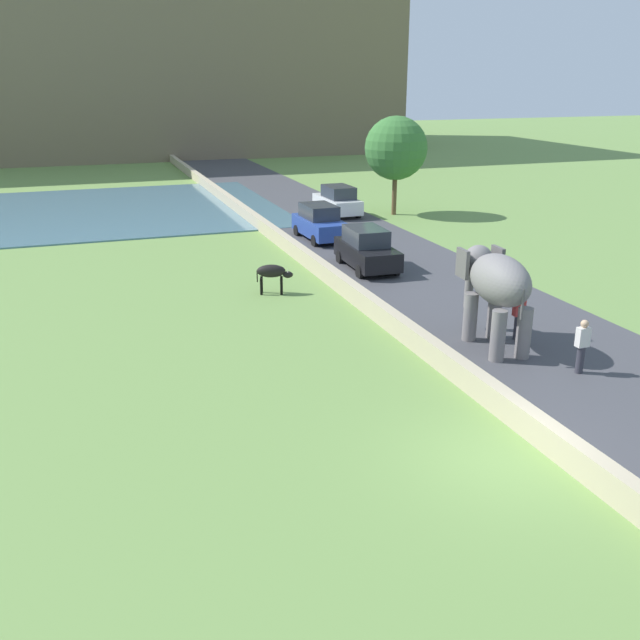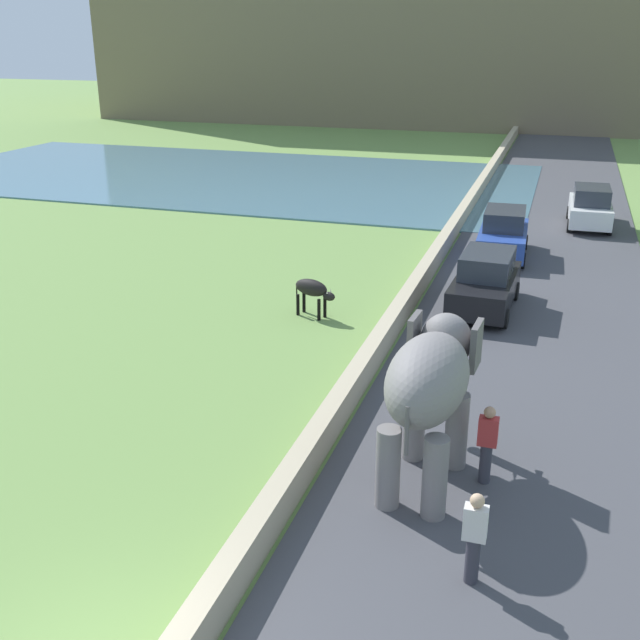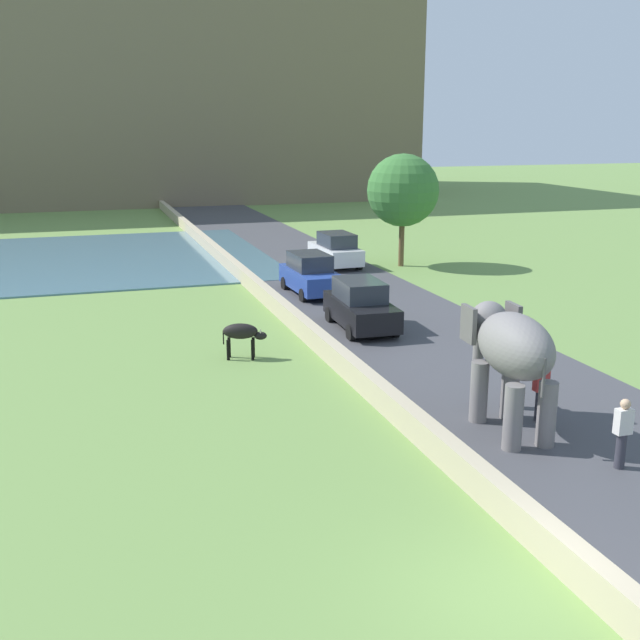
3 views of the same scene
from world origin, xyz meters
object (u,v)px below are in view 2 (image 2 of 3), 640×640
object	(u,v)px
elephant	(430,384)
cow_black	(313,290)
car_white	(590,207)
person_trailing	(474,537)
car_black	(485,282)
car_blue	(503,234)
person_beside_elephant	(487,444)

from	to	relation	value
elephant	cow_black	world-z (taller)	elephant
elephant	car_white	world-z (taller)	elephant
person_trailing	cow_black	xyz separation A→B (m)	(-6.01, 10.37, -0.04)
car_black	cow_black	size ratio (longest dim) A/B	2.86
elephant	car_white	bearing A→B (deg)	81.80
car_black	car_blue	distance (m)	6.08
car_white	car_black	size ratio (longest dim) A/B	0.99
cow_black	car_blue	bearing A→B (deg)	59.69
elephant	person_trailing	bearing A→B (deg)	-65.54
elephant	person_beside_elephant	size ratio (longest dim) A/B	2.15
person_beside_elephant	person_trailing	bearing A→B (deg)	-87.63
person_beside_elephant	elephant	bearing A→B (deg)	-168.08
car_white	person_trailing	bearing A→B (deg)	-94.54
car_black	person_beside_elephant	bearing A→B (deg)	-83.53
person_trailing	car_black	xyz separation A→B (m)	(-1.21, 12.49, 0.03)
person_beside_elephant	car_blue	bearing A→B (deg)	93.99
car_white	car_blue	size ratio (longest dim) A/B	1.00
elephant	person_trailing	xyz separation A→B (m)	(1.20, -2.63, -1.16)
person_trailing	cow_black	size ratio (longest dim) A/B	1.15
person_beside_elephant	car_white	size ratio (longest dim) A/B	0.40
elephant	car_blue	xyz separation A→B (m)	(-0.02, 15.94, -1.14)
car_white	cow_black	bearing A→B (deg)	-119.53
elephant	person_trailing	size ratio (longest dim) A/B	2.15
elephant	person_beside_elephant	world-z (taller)	elephant
car_blue	car_white	bearing A→B (deg)	61.58
car_white	cow_black	size ratio (longest dim) A/B	2.84
person_trailing	cow_black	distance (m)	11.99
person_beside_elephant	person_trailing	world-z (taller)	same
car_black	cow_black	xyz separation A→B (m)	(-4.80, -2.11, -0.06)
car_black	elephant	bearing A→B (deg)	-89.93
person_beside_elephant	person_trailing	distance (m)	2.86
elephant	car_black	bearing A→B (deg)	90.07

